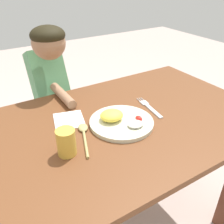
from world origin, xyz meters
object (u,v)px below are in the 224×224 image
person (52,108)px  drinking_cup (66,142)px  fork (150,108)px  spoon (84,133)px  plate (120,121)px

person → drinking_cup: bearing=76.6°
fork → spoon: spoon is taller
spoon → drinking_cup: 0.13m
plate → spoon: plate is taller
spoon → person: size_ratio=0.19×
plate → fork: size_ratio=1.31×
plate → spoon: size_ratio=1.29×
fork → person: (-0.30, 0.50, -0.15)m
fork → person: person is taller
drinking_cup → spoon: bearing=36.4°
fork → drinking_cup: bearing=110.8°
spoon → person: bearing=16.2°
plate → spoon: bearing=174.8°
drinking_cup → person: size_ratio=0.09×
plate → drinking_cup: 0.27m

